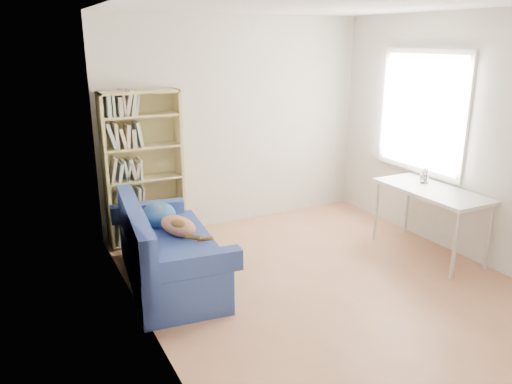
{
  "coord_description": "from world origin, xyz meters",
  "views": [
    {
      "loc": [
        -2.63,
        -3.68,
        2.31
      ],
      "look_at": [
        -0.47,
        0.55,
        0.85
      ],
      "focal_mm": 35.0,
      "sensor_mm": 36.0,
      "label": 1
    }
  ],
  "objects_px": {
    "sofa": "(166,251)",
    "desk": "(431,195)",
    "pen_cup": "(424,177)",
    "bookshelf": "(144,174)"
  },
  "relations": [
    {
      "from": "desk",
      "to": "pen_cup",
      "type": "bearing_deg",
      "value": 65.55
    },
    {
      "from": "sofa",
      "to": "desk",
      "type": "bearing_deg",
      "value": -6.79
    },
    {
      "from": "sofa",
      "to": "pen_cup",
      "type": "xyz_separation_m",
      "value": [
        2.91,
        -0.44,
        0.5
      ]
    },
    {
      "from": "bookshelf",
      "to": "pen_cup",
      "type": "xyz_separation_m",
      "value": [
        2.79,
        -1.56,
        -0.0
      ]
    },
    {
      "from": "pen_cup",
      "to": "bookshelf",
      "type": "bearing_deg",
      "value": 150.8
    },
    {
      "from": "bookshelf",
      "to": "sofa",
      "type": "bearing_deg",
      "value": -95.83
    },
    {
      "from": "sofa",
      "to": "pen_cup",
      "type": "bearing_deg",
      "value": -2.13
    },
    {
      "from": "desk",
      "to": "pen_cup",
      "type": "xyz_separation_m",
      "value": [
        0.1,
        0.22,
        0.13
      ]
    },
    {
      "from": "desk",
      "to": "sofa",
      "type": "bearing_deg",
      "value": 166.76
    },
    {
      "from": "sofa",
      "to": "desk",
      "type": "distance_m",
      "value": 2.91
    }
  ]
}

